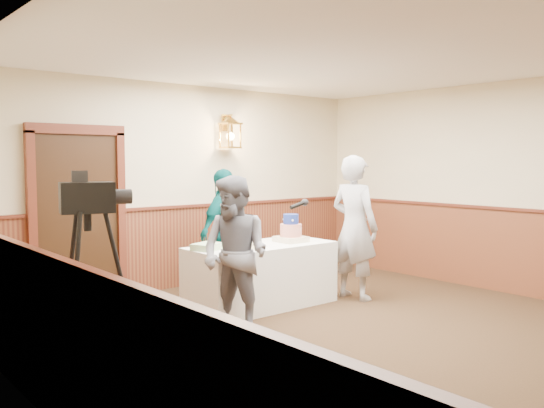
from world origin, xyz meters
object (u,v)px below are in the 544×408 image
at_px(sheet_cake_green, 207,247).
at_px(interviewer, 235,255).
at_px(sheet_cake_yellow, 241,246).
at_px(baker, 354,227).
at_px(assistant_p, 225,232).
at_px(tiered_cake, 291,231).
at_px(display_table, 261,275).
at_px(tv_camera_rig, 90,297).

relative_size(sheet_cake_green, interviewer, 0.20).
height_order(sheet_cake_yellow, interviewer, interviewer).
bearing_deg(baker, assistant_p, 36.09).
xyz_separation_m(tiered_cake, sheet_cake_yellow, (-0.79, -0.04, -0.10)).
relative_size(display_table, baker, 0.99).
height_order(display_table, tiered_cake, tiered_cake).
bearing_deg(tv_camera_rig, baker, 24.91).
bearing_deg(sheet_cake_green, tv_camera_rig, -147.53).
bearing_deg(display_table, sheet_cake_green, 173.83).
bearing_deg(assistant_p, tiered_cake, 96.55).
relative_size(baker, tv_camera_rig, 1.14).
distance_m(display_table, sheet_cake_green, 0.83).
bearing_deg(assistant_p, interviewer, 39.94).
bearing_deg(sheet_cake_green, assistant_p, 43.43).
bearing_deg(interviewer, tiered_cake, 99.03).
distance_m(tiered_cake, assistant_p, 0.94).
distance_m(display_table, tiered_cake, 0.67).
xyz_separation_m(display_table, sheet_cake_green, (-0.72, 0.08, 0.41)).
height_order(display_table, tv_camera_rig, tv_camera_rig).
relative_size(tiered_cake, sheet_cake_yellow, 1.15).
height_order(display_table, interviewer, interviewer).
xyz_separation_m(interviewer, tv_camera_rig, (-1.72, -0.46, -0.09)).
distance_m(interviewer, assistant_p, 1.70).
relative_size(display_table, sheet_cake_green, 5.66).
distance_m(tiered_cake, interviewer, 1.42).
bearing_deg(sheet_cake_yellow, assistant_p, 65.61).
height_order(tiered_cake, sheet_cake_green, tiered_cake).
bearing_deg(display_table, interviewer, -143.06).
bearing_deg(sheet_cake_yellow, tv_camera_rig, -155.35).
height_order(baker, tv_camera_rig, baker).
distance_m(sheet_cake_yellow, sheet_cake_green, 0.39).
bearing_deg(assistant_p, display_table, 69.09).
bearing_deg(sheet_cake_green, baker, -15.77).
bearing_deg(tv_camera_rig, assistant_p, 50.95).
relative_size(tiered_cake, assistant_p, 0.21).
bearing_deg(assistant_p, sheet_cake_green, 25.27).
bearing_deg(tiered_cake, tv_camera_rig, -160.71).
height_order(tiered_cake, interviewer, interviewer).
bearing_deg(tiered_cake, sheet_cake_yellow, -177.45).
bearing_deg(interviewer, sheet_cake_yellow, 122.61).
relative_size(sheet_cake_yellow, tv_camera_rig, 0.19).
xyz_separation_m(interviewer, assistant_p, (0.90, 1.44, 0.02)).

